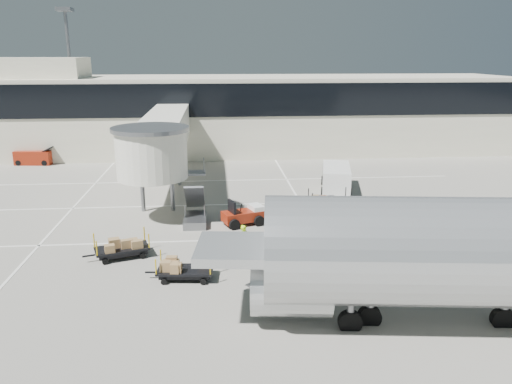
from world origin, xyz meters
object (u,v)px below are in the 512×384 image
ground_worker (244,241)px  aircraft (512,254)px  baggage_tug (244,215)px  minivan (336,176)px  belt_loader (34,157)px  box_cart_far (120,248)px  box_cart_near (186,270)px  suitcase_cart (330,202)px

ground_worker → aircraft: bearing=-73.7°
baggage_tug → aircraft: 16.22m
minivan → belt_loader: 29.33m
baggage_tug → box_cart_far: size_ratio=0.81×
box_cart_near → box_cart_far: bearing=145.9°
suitcase_cart → box_cart_far: bearing=-151.6°
box_cart_far → aircraft: bearing=-45.6°
ground_worker → aircraft: aircraft is taller
baggage_tug → aircraft: aircraft is taller
suitcase_cart → ground_worker: (-6.40, -7.84, 0.39)m
box_cart_near → belt_loader: (-15.99, 27.02, 0.18)m
suitcase_cart → belt_loader: size_ratio=0.91×
suitcase_cart → minivan: 5.08m
box_cart_near → box_cart_far: 4.71m
box_cart_near → box_cart_far: box_cart_far is taller
minivan → box_cart_near: bearing=-113.2°
ground_worker → minivan: size_ratio=0.32×
suitcase_cart → belt_loader: belt_loader is taller
suitcase_cart → aircraft: 16.27m
box_cart_far → minivan: bearing=21.6°
suitcase_cart → box_cart_far: size_ratio=1.00×
box_cart_near → belt_loader: belt_loader is taller
belt_loader → box_cart_far: bearing=-57.0°
baggage_tug → ground_worker: (-0.27, -5.07, 0.26)m
belt_loader → baggage_tug: bearing=-39.5°
baggage_tug → belt_loader: size_ratio=0.73×
box_cart_far → belt_loader: bearing=98.6°
belt_loader → aircraft: bearing=-42.7°
suitcase_cart → aircraft: (3.30, -15.73, 2.57)m
baggage_tug → box_cart_near: 8.31m
baggage_tug → aircraft: size_ratio=0.13×
box_cart_near → ground_worker: bearing=47.1°
suitcase_cart → baggage_tug: bearing=-157.3°
box_cart_near → minivan: 18.72m
box_cart_far → minivan: (14.50, 12.25, 0.65)m
suitcase_cart → minivan: size_ratio=0.64×
baggage_tug → belt_loader: belt_loader is taller
minivan → belt_loader: (-26.85, 11.78, -0.48)m
suitcase_cart → ground_worker: bearing=-130.8°
suitcase_cart → ground_worker: size_ratio=1.99×
box_cart_far → ground_worker: 6.56m
ground_worker → minivan: (7.96, 12.63, 0.29)m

